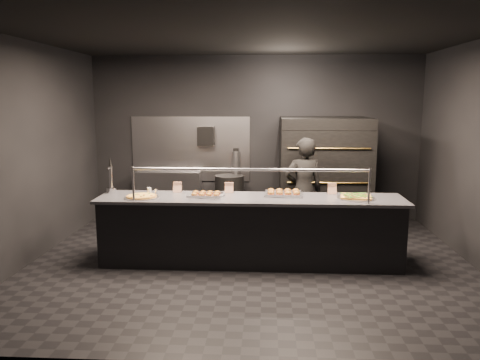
{
  "coord_description": "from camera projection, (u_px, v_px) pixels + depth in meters",
  "views": [
    {
      "loc": [
        0.21,
        -6.13,
        2.21
      ],
      "look_at": [
        -0.15,
        0.2,
        1.12
      ],
      "focal_mm": 35.0,
      "sensor_mm": 36.0,
      "label": 1
    }
  ],
  "objects": [
    {
      "name": "round_pizza",
      "position": [
        142.0,
        196.0,
        6.24
      ],
      "size": [
        0.46,
        0.46,
        0.03
      ],
      "color": "silver",
      "rests_on": "service_counter"
    },
    {
      "name": "slider_tray_a",
      "position": [
        206.0,
        195.0,
        6.3
      ],
      "size": [
        0.51,
        0.44,
        0.07
      ],
      "color": "silver",
      "rests_on": "service_counter"
    },
    {
      "name": "room",
      "position": [
        249.0,
        154.0,
        6.22
      ],
      "size": [
        6.04,
        6.0,
        3.0
      ],
      "color": "black",
      "rests_on": "ground"
    },
    {
      "name": "condiment_jar",
      "position": [
        151.0,
        191.0,
        6.44
      ],
      "size": [
        0.14,
        0.06,
        0.1
      ],
      "color": "silver",
      "rests_on": "service_counter"
    },
    {
      "name": "slider_tray_b",
      "position": [
        284.0,
        193.0,
        6.38
      ],
      "size": [
        0.54,
        0.43,
        0.08
      ],
      "color": "silver",
      "rests_on": "service_counter"
    },
    {
      "name": "prep_shelf",
      "position": [
        169.0,
        195.0,
        8.72
      ],
      "size": [
        1.2,
        0.35,
        0.9
      ],
      "primitive_type": "cube",
      "color": "#99999E",
      "rests_on": "ground"
    },
    {
      "name": "fire_extinguisher",
      "position": [
        236.0,
        163.0,
        8.62
      ],
      "size": [
        0.14,
        0.14,
        0.51
      ],
      "color": "#B2B2B7",
      "rests_on": "room"
    },
    {
      "name": "beer_tap",
      "position": [
        111.0,
        183.0,
        6.51
      ],
      "size": [
        0.13,
        0.19,
        0.51
      ],
      "color": "silver",
      "rests_on": "service_counter"
    },
    {
      "name": "towel_dispenser",
      "position": [
        206.0,
        136.0,
        8.56
      ],
      "size": [
        0.3,
        0.2,
        0.35
      ],
      "primitive_type": "cube",
      "color": "black",
      "rests_on": "room"
    },
    {
      "name": "tent_cards",
      "position": [
        246.0,
        188.0,
        6.53
      ],
      "size": [
        2.28,
        0.04,
        0.15
      ],
      "color": "white",
      "rests_on": "service_counter"
    },
    {
      "name": "trash_bin",
      "position": [
        229.0,
        199.0,
        8.44
      ],
      "size": [
        0.52,
        0.52,
        0.87
      ],
      "primitive_type": "cylinder",
      "color": "black",
      "rests_on": "ground"
    },
    {
      "name": "square_pizza",
      "position": [
        356.0,
        197.0,
        6.19
      ],
      "size": [
        0.5,
        0.5,
        0.05
      ],
      "color": "silver",
      "rests_on": "service_counter"
    },
    {
      "name": "pizza_oven",
      "position": [
        324.0,
        173.0,
        8.06
      ],
      "size": [
        1.5,
        1.23,
        1.91
      ],
      "color": "black",
      "rests_on": "ground"
    },
    {
      "name": "service_counter",
      "position": [
        250.0,
        230.0,
        6.34
      ],
      "size": [
        4.1,
        0.78,
        1.37
      ],
      "color": "black",
      "rests_on": "ground"
    },
    {
      "name": "worker",
      "position": [
        303.0,
        191.0,
        7.23
      ],
      "size": [
        0.67,
        0.51,
        1.64
      ],
      "primitive_type": "imported",
      "rotation": [
        0.0,
        0.0,
        3.35
      ],
      "color": "black",
      "rests_on": "ground"
    }
  ]
}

